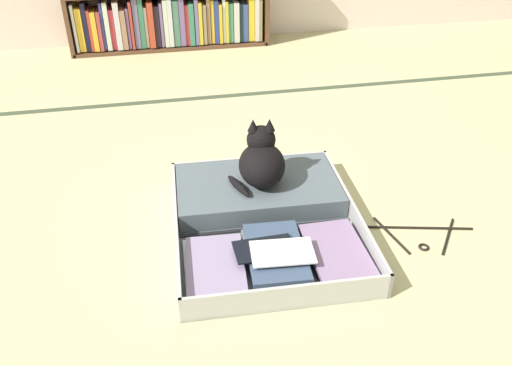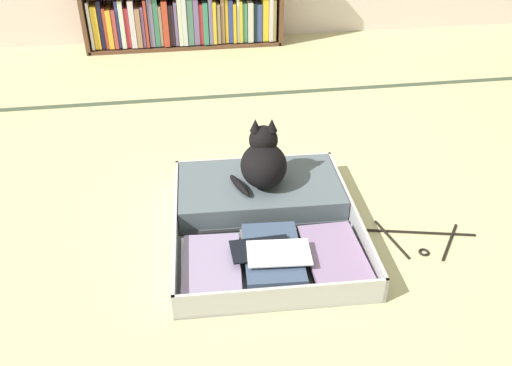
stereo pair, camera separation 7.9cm
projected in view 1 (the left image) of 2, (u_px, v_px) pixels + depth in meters
The scene contains 5 objects.
ground_plane at pixel (246, 219), 2.16m from camera, with size 10.00×10.00×0.00m, color #C0B784.
tatami_border at pixel (208, 97), 3.19m from camera, with size 4.80×0.05×0.00m.
open_suitcase at pixel (264, 214), 2.11m from camera, with size 0.74×0.88×0.10m.
black_cat at pixel (261, 161), 2.15m from camera, with size 0.26×0.25×0.27m.
clothes_hanger at pixel (419, 234), 2.07m from camera, with size 0.43×0.27×0.01m.
Camera 1 is at (-0.30, -1.70, 1.30)m, focal length 36.89 mm.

